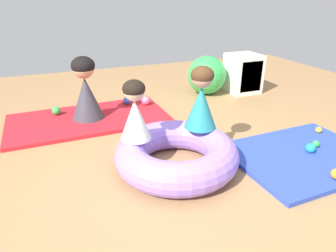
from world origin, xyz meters
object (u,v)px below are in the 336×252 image
object	(u,v)px
storage_cube	(244,74)
inflatable_cushion	(177,154)
play_ball_red	(86,106)
child_in_teal	(201,98)
play_ball_orange	(336,174)
play_ball_pink	(146,101)
exercise_ball_large	(207,75)
play_ball_blue	(127,101)
child_in_white	(135,111)
play_ball_green	(316,144)
play_ball_teal	(311,148)
play_ball_yellow	(319,130)
play_ball_green_second	(56,111)
adult_seated	(86,89)

from	to	relation	value
storage_cube	inflatable_cushion	bearing A→B (deg)	-137.37
play_ball_red	storage_cube	distance (m)	2.31
child_in_teal	play_ball_orange	xyz separation A→B (m)	(0.78, -0.84, -0.46)
play_ball_pink	storage_cube	xyz separation A→B (m)	(1.56, 0.11, 0.19)
play_ball_orange	exercise_ball_large	distance (m)	2.45
storage_cube	play_ball_blue	bearing A→B (deg)	-179.85
inflatable_cushion	play_ball_pink	bearing A→B (deg)	82.10
inflatable_cushion	child_in_white	world-z (taller)	child_in_white
inflatable_cushion	play_ball_blue	distance (m)	1.62
child_in_white	play_ball_pink	distance (m)	1.51
play_ball_green	inflatable_cushion	bearing A→B (deg)	171.41
play_ball_green	play_ball_pink	world-z (taller)	play_ball_pink
play_ball_orange	play_ball_blue	size ratio (longest dim) A/B	0.83
play_ball_orange	play_ball_blue	bearing A→B (deg)	115.46
inflatable_cushion	play_ball_teal	size ratio (longest dim) A/B	11.71
inflatable_cushion	child_in_white	distance (m)	0.51
child_in_teal	play_ball_green	distance (m)	1.21
exercise_ball_large	storage_cube	size ratio (longest dim) A/B	0.99
play_ball_orange	play_ball_red	size ratio (longest dim) A/B	0.80
play_ball_teal	child_in_white	bearing A→B (deg)	164.66
play_ball_yellow	play_ball_blue	bearing A→B (deg)	135.87
child_in_white	play_ball_orange	distance (m)	1.67
inflatable_cushion	play_ball_yellow	bearing A→B (deg)	1.19
play_ball_green	play_ball_red	bearing A→B (deg)	135.84
play_ball_orange	play_ball_green_second	distance (m)	2.99
play_ball_pink	storage_cube	world-z (taller)	storage_cube
inflatable_cushion	play_ball_orange	bearing A→B (deg)	-31.77
play_ball_orange	play_ball_teal	distance (m)	0.43
play_ball_red	play_ball_blue	xyz separation A→B (m)	(0.52, 0.00, -0.00)
play_ball_orange	adult_seated	bearing A→B (deg)	128.99
child_in_white	play_ball_yellow	size ratio (longest dim) A/B	7.82
adult_seated	exercise_ball_large	xyz separation A→B (m)	(1.77, 0.42, -0.11)
play_ball_pink	play_ball_blue	xyz separation A→B (m)	(-0.22, 0.11, -0.00)
inflatable_cushion	play_ball_green_second	distance (m)	1.81
adult_seated	play_ball_blue	xyz separation A→B (m)	(0.54, 0.28, -0.30)
child_in_white	play_ball_pink	size ratio (longest dim) A/B	4.56
play_ball_orange	play_ball_green_second	bearing A→B (deg)	131.31
child_in_teal	play_ball_yellow	xyz separation A→B (m)	(1.33, -0.13, -0.47)
adult_seated	exercise_ball_large	distance (m)	1.83
play_ball_pink	adult_seated	bearing A→B (deg)	-167.23
play_ball_orange	play_ball_pink	distance (m)	2.35
play_ball_orange	storage_cube	bearing A→B (deg)	73.34
play_ball_orange	play_ball_red	bearing A→B (deg)	125.14
play_ball_orange	play_ball_blue	distance (m)	2.54
inflatable_cushion	play_ball_blue	bearing A→B (deg)	90.38
play_ball_blue	play_ball_green_second	world-z (taller)	same
adult_seated	play_ball_red	size ratio (longest dim) A/B	6.79
play_ball_yellow	play_ball_red	xyz separation A→B (m)	(-2.16, 1.59, 0.02)
play_ball_green	exercise_ball_large	world-z (taller)	exercise_ball_large
inflatable_cushion	child_in_white	xyz separation A→B (m)	(-0.31, 0.15, 0.38)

